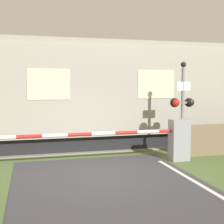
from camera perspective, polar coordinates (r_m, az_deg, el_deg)
The scene contains 5 objects.
ground_plane at distance 8.69m, azimuth -1.81°, elevation -11.48°, with size 80.00×80.00×0.00m, color #4C6033.
track_bed at distance 12.80m, azimuth -6.19°, elevation -6.04°, with size 36.00×3.20×0.13m.
train at distance 13.25m, azimuth 5.39°, elevation 3.40°, with size 14.32×3.15×4.12m.
crossing_barrier at distance 10.23m, azimuth 9.75°, elevation -4.86°, with size 6.22×0.44×1.35m.
signal_post at distance 10.58m, azimuth 12.82°, elevation 1.42°, with size 0.83×0.26×3.22m.
Camera 1 is at (-1.87, -8.12, 2.46)m, focal length 50.00 mm.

